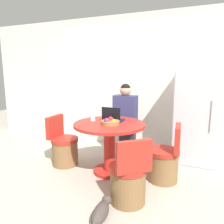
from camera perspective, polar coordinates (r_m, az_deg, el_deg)
The scene contains 12 objects.
ground_plane at distance 3.32m, azimuth -3.31°, elevation -16.87°, with size 12.00×12.00×0.00m, color #B2A899.
wall_back at distance 4.39m, azimuth 5.63°, elevation 7.59°, with size 7.00×0.06×2.60m.
refrigerator at distance 3.87m, azimuth 21.19°, elevation -1.11°, with size 0.69×0.68×1.58m.
dining_table at distance 3.28m, azimuth -0.69°, elevation -6.78°, with size 1.05×1.05×0.78m.
chair_right_side at distance 3.23m, azimuth 13.51°, elevation -12.58°, with size 0.45×0.44×0.81m.
chair_left_side at distance 3.74m, azimuth -12.45°, elevation -9.25°, with size 0.44×0.44×0.81m.
chair_near_right_corner at distance 2.67m, azimuth 4.31°, elevation -17.49°, with size 0.51×0.51×0.81m.
person_seated at distance 3.91m, azimuth 3.68°, elevation -1.42°, with size 0.40×0.37×1.32m.
laptop at distance 3.33m, azimuth 0.22°, elevation -1.64°, with size 0.30×0.23×0.23m.
fruit_bowl at distance 3.13m, azimuth -0.50°, elevation -2.62°, with size 0.27×0.27×0.10m.
coffee_cup at distance 3.37m, azimuth -5.09°, elevation -1.49°, with size 0.08×0.08×0.10m.
cat at distance 2.50m, azimuth -2.84°, elevation -24.53°, with size 0.18×0.49×0.17m.
Camera 1 is at (1.32, -2.63, 1.54)m, focal length 35.00 mm.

